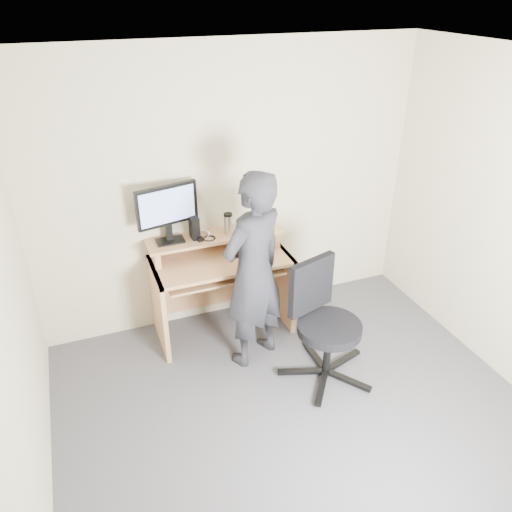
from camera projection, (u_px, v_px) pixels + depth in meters
ground at (312, 437)px, 3.57m from camera, size 3.50×3.50×0.00m
back_wall at (230, 190)px, 4.39m from camera, size 3.50×0.02×2.50m
ceiling at (341, 70)px, 2.36m from camera, size 3.50×3.50×0.02m
desk at (219, 274)px, 4.49m from camera, size 1.20×0.60×0.91m
monitor at (167, 209)px, 4.11m from camera, size 0.53×0.16×0.51m
external_drive at (194, 227)px, 4.28m from camera, size 0.07×0.13×0.20m
travel_mug at (228, 225)px, 4.36m from camera, size 0.08×0.08×0.17m
smartphone at (252, 230)px, 4.45m from camera, size 0.08×0.14×0.01m
charger at (200, 239)px, 4.27m from camera, size 0.05×0.05×0.03m
headphones at (201, 235)px, 4.36m from camera, size 0.17×0.17×0.06m
keyboard at (225, 272)px, 4.30m from camera, size 0.49×0.31×0.03m
mouse at (257, 256)px, 4.33m from camera, size 0.11×0.08×0.04m
office_chair at (323, 318)px, 3.94m from camera, size 0.77×0.74×0.97m
person at (253, 272)px, 3.95m from camera, size 0.73×0.62×1.69m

